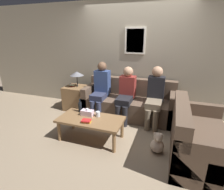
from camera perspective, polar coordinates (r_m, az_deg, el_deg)
The scene contains 14 objects.
ground_plane at distance 3.84m, azimuth 3.66°, elevation -9.46°, with size 16.00×16.00×0.00m, color gray.
wall_back at distance 4.29m, azimuth 7.41°, elevation 11.86°, with size 9.00×0.08×2.60m.
couch_main at distance 4.13m, azimuth 5.56°, elevation -2.68°, with size 2.07×0.80×0.85m.
couch_side at distance 3.06m, azimuth 25.73°, elevation -12.88°, with size 0.80×1.44×0.85m.
coffee_table at distance 3.20m, azimuth -6.97°, elevation -8.47°, with size 1.17×0.59×0.42m.
side_table_with_lamp at distance 4.56m, azimuth -11.62°, elevation -0.38°, with size 0.52×0.52×0.99m.
wine_bottle at distance 3.42m, azimuth -10.41°, elevation -3.84°, with size 0.07×0.07×0.27m.
drinking_glass at distance 3.21m, azimuth -4.63°, elevation -6.20°, with size 0.08×0.08×0.09m.
book_stack at distance 3.04m, azimuth -8.40°, elevation -8.39°, with size 0.17×0.14×0.04m.
tissue_box at distance 3.28m, azimuth -8.05°, elevation -5.69°, with size 0.23×0.12×0.15m.
person_left at distance 4.06m, azimuth -3.70°, elevation 2.54°, with size 0.34×0.59×1.25m.
person_middle at distance 3.84m, azimuth 4.63°, elevation 0.99°, with size 0.34×0.65×1.18m.
person_right at distance 3.74m, azimuth 13.89°, elevation 0.31°, with size 0.34×0.65×1.22m.
teddy_bear at distance 3.05m, azimuth 14.61°, elevation -15.14°, with size 0.22×0.22×0.35m.
Camera 1 is at (0.88, -3.25, 1.84)m, focal length 28.00 mm.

